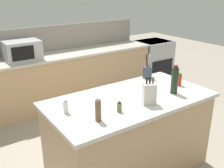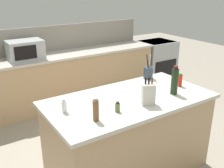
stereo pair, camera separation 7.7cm
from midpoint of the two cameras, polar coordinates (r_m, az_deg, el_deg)
The scene contains 12 objects.
back_counter_run at distance 4.92m, azimuth -8.45°, elevation 1.43°, with size 3.37×0.66×0.94m.
wall_backsplash at distance 5.02m, azimuth -10.43°, elevation 9.96°, with size 3.33×0.03×0.46m, color gray.
kitchen_island at distance 3.06m, azimuth 4.39°, elevation -11.10°, with size 1.82×0.94×0.94m.
range_oven at distance 6.06m, azimuth 9.91°, elevation 4.98°, with size 0.76×0.65×0.92m.
microwave at distance 4.50m, azimuth -17.88°, elevation 7.08°, with size 0.56×0.39×0.31m.
knife_block at distance 2.67m, azimuth 8.69°, elevation -2.17°, with size 0.16×0.15×0.29m.
utensil_crock at distance 3.43m, azimuth 8.52°, elevation 2.54°, with size 0.12×0.12×0.32m.
salt_shaker at distance 2.53m, azimuth -9.50°, elevation -4.78°, with size 0.05×0.05×0.13m.
spice_jar_oregano at distance 2.51m, azimuth 2.09°, elevation -5.08°, with size 0.05×0.05×0.10m.
pepper_grinder at distance 2.33m, azimuth -2.60°, elevation -5.68°, with size 0.06×0.06×0.22m.
wine_bottle at distance 2.97m, azimuth 14.20°, elevation 0.65°, with size 0.08×0.08×0.32m.
hot_sauce_bottle at distance 3.25m, azimuth 15.23°, elevation 0.81°, with size 0.05×0.05×0.16m.
Camera 2 is at (-1.58, -2.06, 2.08)m, focal length 42.00 mm.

